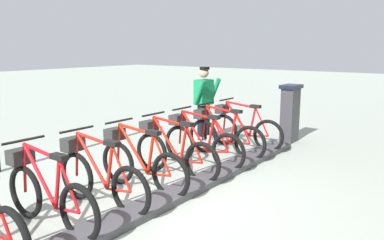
# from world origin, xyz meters

# --- Properties ---
(ground_plane) EXTENTS (60.00, 60.00, 0.00)m
(ground_plane) POSITION_xyz_m (0.00, 0.00, 0.00)
(ground_plane) COLOR #A4AEA1
(dock_rail_base) EXTENTS (0.44, 7.69, 0.10)m
(dock_rail_base) POSITION_xyz_m (0.00, 0.00, 0.05)
(dock_rail_base) COLOR #47474C
(dock_rail_base) RESTS_ON ground
(payment_kiosk) EXTENTS (0.36, 0.52, 1.28)m
(payment_kiosk) POSITION_xyz_m (0.05, -4.36, 0.67)
(payment_kiosk) COLOR #38383D
(payment_kiosk) RESTS_ON ground
(bike_docked_0) EXTENTS (1.72, 0.54, 1.02)m
(bike_docked_0) POSITION_xyz_m (0.63, -3.24, 0.43)
(bike_docked_0) COLOR black
(bike_docked_0) RESTS_ON ground
(bike_docked_1) EXTENTS (1.72, 0.54, 1.02)m
(bike_docked_1) POSITION_xyz_m (0.63, -2.48, 0.43)
(bike_docked_1) COLOR black
(bike_docked_1) RESTS_ON ground
(bike_docked_2) EXTENTS (1.72, 0.54, 1.02)m
(bike_docked_2) POSITION_xyz_m (0.63, -1.71, 0.43)
(bike_docked_2) COLOR black
(bike_docked_2) RESTS_ON ground
(bike_docked_3) EXTENTS (1.72, 0.54, 1.02)m
(bike_docked_3) POSITION_xyz_m (0.63, -0.95, 0.43)
(bike_docked_3) COLOR black
(bike_docked_3) RESTS_ON ground
(bike_docked_4) EXTENTS (1.72, 0.54, 1.02)m
(bike_docked_4) POSITION_xyz_m (0.63, -0.18, 0.43)
(bike_docked_4) COLOR black
(bike_docked_4) RESTS_ON ground
(bike_docked_5) EXTENTS (1.72, 0.54, 1.02)m
(bike_docked_5) POSITION_xyz_m (0.63, 0.58, 0.43)
(bike_docked_5) COLOR black
(bike_docked_5) RESTS_ON ground
(bike_docked_6) EXTENTS (1.72, 0.54, 1.02)m
(bike_docked_6) POSITION_xyz_m (0.63, 1.35, 0.43)
(bike_docked_6) COLOR black
(bike_docked_6) RESTS_ON ground
(worker_near_rack) EXTENTS (0.51, 0.65, 1.66)m
(worker_near_rack) POSITION_xyz_m (1.67, -3.34, 0.91)
(worker_near_rack) COLOR white
(worker_near_rack) RESTS_ON ground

